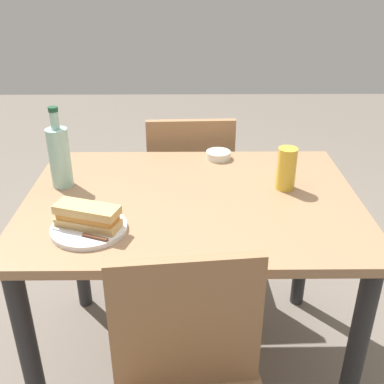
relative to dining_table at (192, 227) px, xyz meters
name	(u,v)px	position (x,y,z in m)	size (l,w,h in m)	color
ground_plane	(192,358)	(0.00, 0.00, -0.62)	(8.00, 8.00, 0.00)	#6B6056
dining_table	(192,227)	(0.00, 0.00, 0.00)	(1.11, 0.80, 0.74)	#997251
chair_near	(189,187)	(0.01, -0.60, -0.14)	(0.41, 0.41, 0.84)	#936B47
plate_near	(89,228)	(0.30, 0.21, 0.12)	(0.22, 0.22, 0.01)	white
baguette_sandwich_near	(88,216)	(0.30, 0.21, 0.17)	(0.20, 0.13, 0.07)	tan
knife_near	(83,235)	(0.31, 0.26, 0.13)	(0.17, 0.08, 0.01)	silver
water_bottle	(59,156)	(0.45, -0.10, 0.23)	(0.07, 0.07, 0.28)	#99C6B7
beer_glass	(286,169)	(-0.32, -0.07, 0.19)	(0.07, 0.07, 0.15)	gold
olive_bowl	(218,155)	(-0.11, -0.33, 0.13)	(0.10, 0.10, 0.03)	silver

